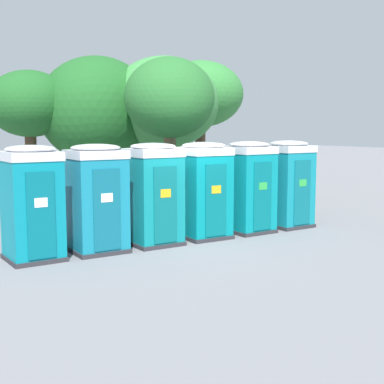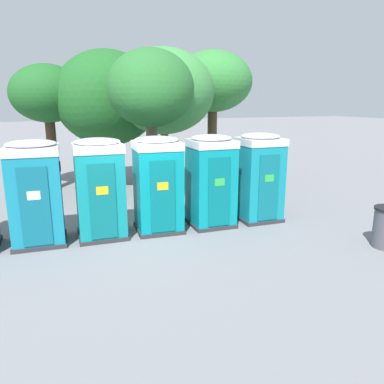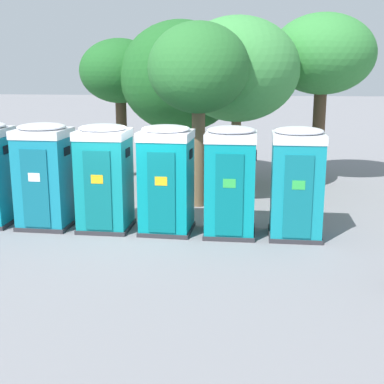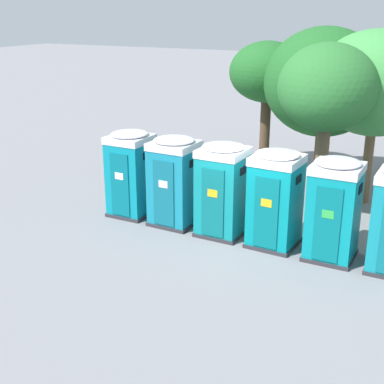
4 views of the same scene
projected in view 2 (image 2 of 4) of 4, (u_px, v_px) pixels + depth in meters
name	position (u px, v px, depth m)	size (l,w,h in m)	color
ground_plane	(131.00, 231.00, 10.06)	(120.00, 120.00, 0.00)	slate
portapotty_1	(36.00, 192.00, 8.96)	(1.28, 1.24, 2.54)	#2D2D33
portapotty_2	(100.00, 188.00, 9.42)	(1.23, 1.23, 2.54)	#2D2D33
portapotty_3	(158.00, 184.00, 9.88)	(1.26, 1.26, 2.54)	#2D2D33
portapotty_4	(211.00, 180.00, 10.33)	(1.19, 1.21, 2.54)	#2D2D33
portapotty_5	(259.00, 177.00, 10.83)	(1.20, 1.22, 2.54)	#2D2D33
street_tree_0	(164.00, 92.00, 13.84)	(3.74, 3.74, 5.32)	brown
street_tree_1	(47.00, 95.00, 14.14)	(2.75, 2.75, 4.78)	#4C3826
street_tree_2	(213.00, 83.00, 16.17)	(3.40, 3.40, 5.53)	#4C3826
street_tree_3	(107.00, 98.00, 14.45)	(4.00, 4.00, 5.33)	brown
street_tree_4	(151.00, 90.00, 11.74)	(2.74, 2.74, 5.02)	brown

